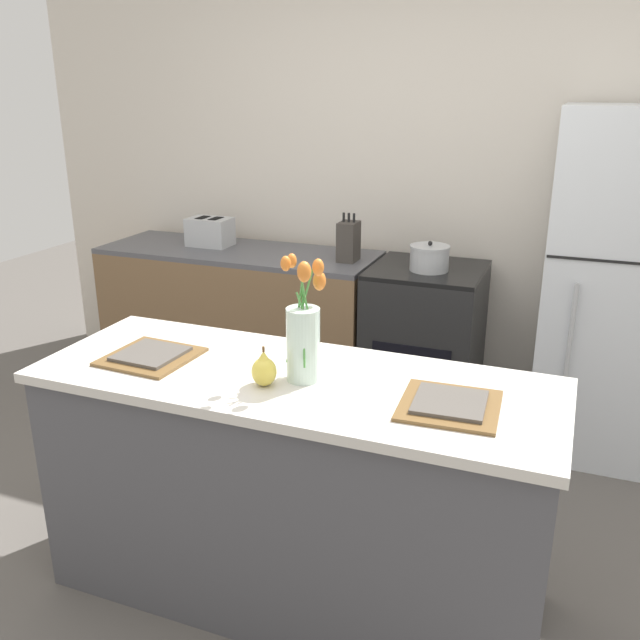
{
  "coord_description": "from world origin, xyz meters",
  "views": [
    {
      "loc": [
        0.85,
        -1.93,
        1.82
      ],
      "look_at": [
        0.0,
        0.25,
        1.01
      ],
      "focal_mm": 38.0,
      "sensor_mm": 36.0,
      "label": 1
    }
  ],
  "objects": [
    {
      "name": "plate_setting_left",
      "position": [
        -0.54,
        -0.04,
        0.9
      ],
      "size": [
        0.31,
        0.31,
        0.02
      ],
      "color": "brown",
      "rests_on": "kitchen_island"
    },
    {
      "name": "pear_figurine",
      "position": [
        -0.06,
        -0.1,
        0.94
      ],
      "size": [
        0.08,
        0.08,
        0.14
      ],
      "color": "#E5CC4C",
      "rests_on": "kitchen_island"
    },
    {
      "name": "stove_range",
      "position": [
        0.1,
        1.6,
        0.44
      ],
      "size": [
        0.6,
        0.61,
        0.89
      ],
      "color": "black",
      "rests_on": "ground_plane"
    },
    {
      "name": "knife_block",
      "position": [
        -0.35,
        1.59,
        1.0
      ],
      "size": [
        0.1,
        0.14,
        0.27
      ],
      "color": "#3D3833",
      "rests_on": "back_counter"
    },
    {
      "name": "back_wall",
      "position": [
        0.0,
        2.0,
        1.35
      ],
      "size": [
        5.2,
        0.08,
        2.7
      ],
      "color": "silver",
      "rests_on": "ground_plane"
    },
    {
      "name": "cooking_pot",
      "position": [
        0.12,
        1.55,
        0.95
      ],
      "size": [
        0.21,
        0.21,
        0.16
      ],
      "color": "#B2B5B7",
      "rests_on": "stove_range"
    },
    {
      "name": "flower_vase",
      "position": [
        0.05,
        -0.01,
        1.05
      ],
      "size": [
        0.14,
        0.17,
        0.43
      ],
      "color": "silver",
      "rests_on": "kitchen_island"
    },
    {
      "name": "refrigerator",
      "position": [
        1.05,
        1.6,
        0.87
      ],
      "size": [
        0.68,
        0.67,
        1.74
      ],
      "color": "silver",
      "rests_on": "ground_plane"
    },
    {
      "name": "kitchen_island",
      "position": [
        0.0,
        0.0,
        0.45
      ],
      "size": [
        1.8,
        0.66,
        0.89
      ],
      "color": "#4C4C51",
      "rests_on": "ground_plane"
    },
    {
      "name": "toaster",
      "position": [
        -1.27,
        1.64,
        0.97
      ],
      "size": [
        0.28,
        0.18,
        0.17
      ],
      "color": "#B7BABC",
      "rests_on": "back_counter"
    },
    {
      "name": "ground_plane",
      "position": [
        0.0,
        0.0,
        0.0
      ],
      "size": [
        10.0,
        10.0,
        0.0
      ],
      "primitive_type": "plane",
      "color": "#59544F"
    },
    {
      "name": "back_counter",
      "position": [
        -1.06,
        1.6,
        0.44
      ],
      "size": [
        1.68,
        0.6,
        0.89
      ],
      "color": "brown",
      "rests_on": "ground_plane"
    },
    {
      "name": "plate_setting_right",
      "position": [
        0.54,
        -0.04,
        0.9
      ],
      "size": [
        0.31,
        0.31,
        0.02
      ],
      "color": "brown",
      "rests_on": "kitchen_island"
    }
  ]
}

